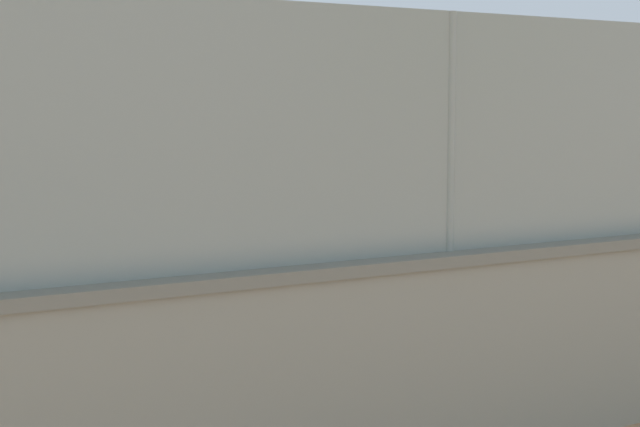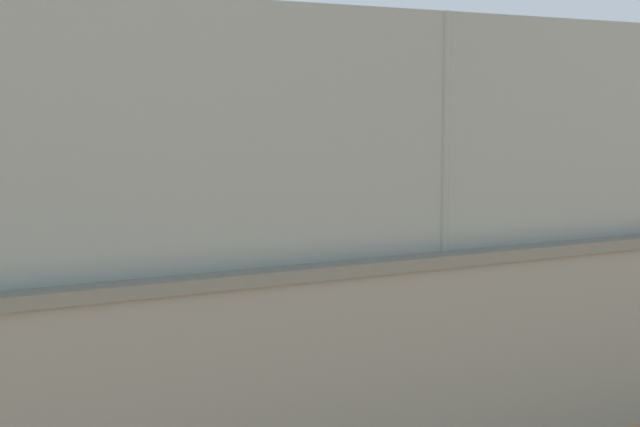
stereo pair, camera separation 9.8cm
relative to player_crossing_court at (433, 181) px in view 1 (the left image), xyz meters
The scene contains 6 objects.
ground_plane 5.97m from the player_crossing_court, 27.88° to the right, with size 260.00×260.00×0.00m, color tan.
perimeter_wall 13.59m from the player_crossing_court, 55.03° to the left, with size 33.03×1.14×1.48m.
fence_panel_on_wall 13.65m from the player_crossing_court, 55.03° to the left, with size 32.43×0.74×1.65m.
player_crossing_court is the anchor object (origin of this frame).
sports_ball 2.73m from the player_crossing_court, 115.41° to the left, with size 0.22×0.22×0.22m, color #3399D8.
courtside_bench 10.24m from the player_crossing_court, 65.41° to the left, with size 1.61×0.41×0.87m.
Camera 1 is at (6.55, 19.27, 2.46)m, focal length 53.96 mm.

